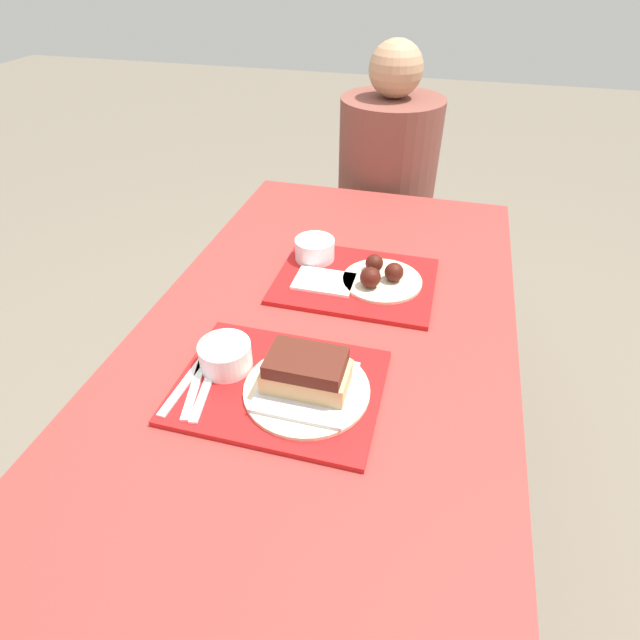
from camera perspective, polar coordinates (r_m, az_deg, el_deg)
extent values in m
plane|color=#706656|center=(1.70, 0.61, -20.56)|extent=(12.00, 12.00, 0.00)
cube|color=maroon|center=(1.14, 0.85, -1.09)|extent=(0.83, 1.47, 0.04)
cylinder|color=maroon|center=(1.95, -4.62, 3.78)|extent=(0.07, 0.07, 0.71)
cylinder|color=maroon|center=(1.87, 16.31, 0.53)|extent=(0.07, 0.07, 0.71)
cube|color=maroon|center=(2.09, 7.25, 8.42)|extent=(0.79, 0.28, 0.04)
cylinder|color=maroon|center=(2.27, -1.53, 4.68)|extent=(0.06, 0.06, 0.41)
cylinder|color=maroon|center=(2.20, 15.35, 2.07)|extent=(0.06, 0.06, 0.41)
cube|color=red|center=(0.97, -4.67, -7.56)|extent=(0.39, 0.30, 0.01)
cube|color=red|center=(1.26, 4.06, 4.49)|extent=(0.39, 0.30, 0.01)
cylinder|color=silver|center=(1.00, -10.75, -4.02)|extent=(0.10, 0.10, 0.06)
cylinder|color=beige|center=(0.99, -10.90, -3.08)|extent=(0.09, 0.09, 0.01)
cylinder|color=beige|center=(0.95, -1.53, -7.91)|extent=(0.24, 0.24, 0.01)
cube|color=silver|center=(0.95, -1.54, -7.58)|extent=(0.17, 0.17, 0.01)
cube|color=#DBB275|center=(0.93, -1.56, -6.48)|extent=(0.16, 0.09, 0.04)
cube|color=#4C1E14|center=(0.90, -1.60, -4.89)|extent=(0.14, 0.09, 0.03)
cube|color=white|center=(0.99, -14.10, -7.34)|extent=(0.05, 0.17, 0.00)
cube|color=white|center=(0.98, -12.95, -7.61)|extent=(0.05, 0.17, 0.00)
cube|color=white|center=(1.00, -15.23, -7.07)|extent=(0.02, 0.17, 0.00)
cube|color=#A59E93|center=(1.01, -2.24, -4.83)|extent=(0.04, 0.03, 0.01)
cylinder|color=silver|center=(1.32, -0.61, 8.10)|extent=(0.10, 0.10, 0.06)
cylinder|color=beige|center=(1.31, -0.61, 8.93)|extent=(0.09, 0.09, 0.01)
cylinder|color=beige|center=(1.25, 7.11, 4.51)|extent=(0.20, 0.20, 0.01)
sphere|color=#42140C|center=(1.23, 8.46, 5.43)|extent=(0.05, 0.05, 0.05)
sphere|color=#42140C|center=(1.26, 6.22, 6.49)|extent=(0.05, 0.05, 0.05)
sphere|color=#42140C|center=(1.20, 5.77, 4.86)|extent=(0.05, 0.05, 0.05)
cube|color=white|center=(1.24, 0.46, 4.45)|extent=(0.15, 0.10, 0.01)
cylinder|color=brown|center=(1.97, 7.64, 15.97)|extent=(0.36, 0.36, 0.56)
sphere|color=tan|center=(1.86, 8.67, 26.53)|extent=(0.18, 0.18, 0.18)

